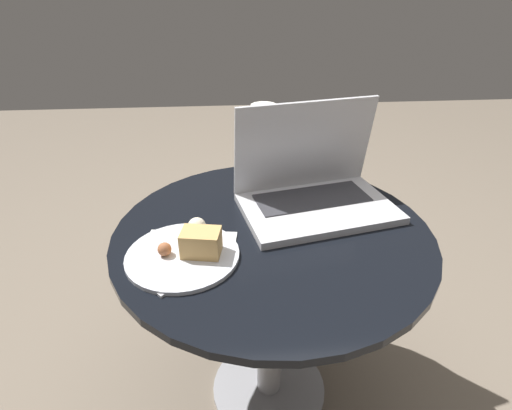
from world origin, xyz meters
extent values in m
plane|color=#726656|center=(0.00, 0.00, 0.00)|extent=(6.00, 6.00, 0.00)
cylinder|color=#9E9EA3|center=(0.00, 0.00, 0.01)|extent=(0.32, 0.32, 0.01)
cylinder|color=#9E9EA3|center=(0.00, 0.00, 0.28)|extent=(0.07, 0.07, 0.53)
cylinder|color=black|center=(0.00, 0.00, 0.55)|extent=(0.71, 0.71, 0.02)
cube|color=white|center=(-0.18, -0.06, 0.56)|extent=(0.21, 0.16, 0.00)
cube|color=silver|center=(0.12, 0.07, 0.57)|extent=(0.40, 0.30, 0.02)
cube|color=#333338|center=(0.11, 0.10, 0.58)|extent=(0.29, 0.17, 0.00)
cube|color=silver|center=(0.10, 0.17, 0.69)|extent=(0.36, 0.11, 0.23)
cube|color=silver|center=(0.10, 0.16, 0.69)|extent=(0.33, 0.10, 0.21)
cylinder|color=#C6701E|center=(0.00, 0.23, 0.66)|extent=(0.06, 0.06, 0.19)
cylinder|color=white|center=(0.00, 0.23, 0.77)|extent=(0.07, 0.07, 0.03)
cylinder|color=silver|center=(-0.19, -0.09, 0.57)|extent=(0.23, 0.23, 0.01)
cube|color=tan|center=(-0.15, -0.09, 0.60)|extent=(0.08, 0.07, 0.05)
sphere|color=beige|center=(-0.17, -0.02, 0.59)|extent=(0.04, 0.04, 0.04)
sphere|color=#9E5B38|center=(-0.23, -0.09, 0.58)|extent=(0.03, 0.03, 0.03)
cube|color=#B2B2B7|center=(-0.18, -0.16, 0.56)|extent=(0.09, 0.09, 0.00)
cube|color=#B2B2B7|center=(-0.13, -0.10, 0.56)|extent=(0.05, 0.05, 0.00)
camera|label=1|loc=(-0.10, -0.75, 1.06)|focal=28.00mm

